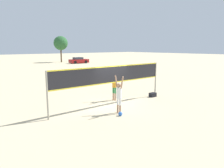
{
  "coord_description": "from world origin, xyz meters",
  "views": [
    {
      "loc": [
        -8.58,
        -10.24,
        3.67
      ],
      "look_at": [
        0.0,
        0.0,
        1.38
      ],
      "focal_mm": 35.0,
      "sensor_mm": 36.0,
      "label": 1
    }
  ],
  "objects_px": {
    "volleyball": "(120,114)",
    "gear_bag": "(153,95)",
    "player_blocker": "(114,83)",
    "player_spiker": "(119,94)",
    "parked_car_near": "(79,61)",
    "tree_left_cluster": "(61,43)",
    "volleyball_net": "(112,76)"
  },
  "relations": [
    {
      "from": "volleyball",
      "to": "gear_bag",
      "type": "distance_m",
      "value": 5.22
    },
    {
      "from": "player_blocker",
      "to": "player_spiker",
      "type": "bearing_deg",
      "value": -35.57
    },
    {
      "from": "player_spiker",
      "to": "parked_car_near",
      "type": "bearing_deg",
      "value": -28.04
    },
    {
      "from": "volleyball",
      "to": "parked_car_near",
      "type": "distance_m",
      "value": 38.3
    },
    {
      "from": "player_spiker",
      "to": "volleyball",
      "type": "distance_m",
      "value": 1.12
    },
    {
      "from": "player_blocker",
      "to": "tree_left_cluster",
      "type": "distance_m",
      "value": 39.75
    },
    {
      "from": "volleyball",
      "to": "parked_car_near",
      "type": "bearing_deg",
      "value": 61.89
    },
    {
      "from": "volleyball_net",
      "to": "tree_left_cluster",
      "type": "distance_m",
      "value": 40.99
    },
    {
      "from": "volleyball_net",
      "to": "player_blocker",
      "type": "distance_m",
      "value": 1.57
    },
    {
      "from": "player_blocker",
      "to": "volleyball",
      "type": "distance_m",
      "value": 3.66
    },
    {
      "from": "volleyball_net",
      "to": "gear_bag",
      "type": "distance_m",
      "value": 4.25
    },
    {
      "from": "tree_left_cluster",
      "to": "gear_bag",
      "type": "bearing_deg",
      "value": -107.46
    },
    {
      "from": "player_spiker",
      "to": "volleyball",
      "type": "relative_size",
      "value": 9.3
    },
    {
      "from": "player_blocker",
      "to": "parked_car_near",
      "type": "distance_m",
      "value": 34.83
    },
    {
      "from": "gear_bag",
      "to": "parked_car_near",
      "type": "xyz_separation_m",
      "value": [
        13.16,
        31.95,
        0.47
      ]
    },
    {
      "from": "volleyball_net",
      "to": "parked_car_near",
      "type": "distance_m",
      "value": 36.18
    },
    {
      "from": "player_spiker",
      "to": "parked_car_near",
      "type": "height_order",
      "value": "player_spiker"
    },
    {
      "from": "player_spiker",
      "to": "volleyball",
      "type": "bearing_deg",
      "value": 146.53
    },
    {
      "from": "gear_bag",
      "to": "player_spiker",
      "type": "bearing_deg",
      "value": -163.12
    },
    {
      "from": "player_spiker",
      "to": "player_blocker",
      "type": "relative_size",
      "value": 0.95
    },
    {
      "from": "volleyball",
      "to": "tree_left_cluster",
      "type": "xyz_separation_m",
      "value": [
        16.78,
        39.63,
        4.35
      ]
    },
    {
      "from": "volleyball_net",
      "to": "gear_bag",
      "type": "bearing_deg",
      "value": -0.93
    },
    {
      "from": "parked_car_near",
      "to": "tree_left_cluster",
      "type": "xyz_separation_m",
      "value": [
        -1.26,
        5.85,
        3.85
      ]
    },
    {
      "from": "volleyball_net",
      "to": "tree_left_cluster",
      "type": "height_order",
      "value": "tree_left_cluster"
    },
    {
      "from": "volleyball",
      "to": "parked_car_near",
      "type": "relative_size",
      "value": 0.05
    },
    {
      "from": "parked_car_near",
      "to": "player_spiker",
      "type": "bearing_deg",
      "value": -112.84
    },
    {
      "from": "player_spiker",
      "to": "gear_bag",
      "type": "distance_m",
      "value": 4.91
    },
    {
      "from": "volleyball",
      "to": "player_spiker",
      "type": "bearing_deg",
      "value": 56.53
    },
    {
      "from": "volleyball_net",
      "to": "player_spiker",
      "type": "xyz_separation_m",
      "value": [
        -0.72,
        -1.46,
        -0.75
      ]
    },
    {
      "from": "player_spiker",
      "to": "parked_car_near",
      "type": "relative_size",
      "value": 0.48
    },
    {
      "from": "volleyball",
      "to": "tree_left_cluster",
      "type": "height_order",
      "value": "tree_left_cluster"
    },
    {
      "from": "player_spiker",
      "to": "player_blocker",
      "type": "bearing_deg",
      "value": -35.57
    }
  ]
}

